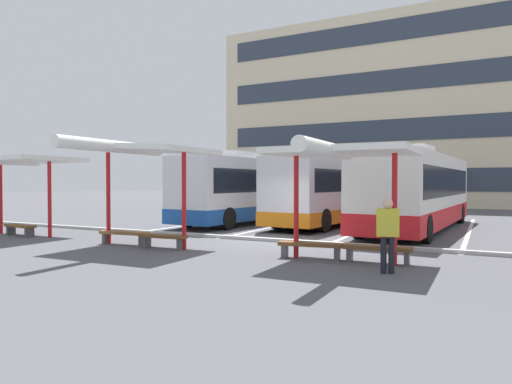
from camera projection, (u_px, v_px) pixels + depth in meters
The scene contains 19 objects.
ground_plane at pixel (270, 241), 16.21m from camera, with size 160.00×160.00×0.00m, color #515156.
terminal_building at pixel (410, 118), 44.85m from camera, with size 33.46×14.64×19.72m.
coach_bus_0 at pixel (251, 190), 23.92m from camera, with size 3.28×11.01×3.64m.
coach_bus_1 at pixel (338, 191), 23.34m from camera, with size 3.64×12.07×3.59m.
coach_bus_2 at pixel (418, 192), 20.08m from camera, with size 3.51×12.43×3.62m.
lane_stripe_0 at pixel (220, 220), 25.04m from camera, with size 0.16×14.00×0.01m, color white.
lane_stripe_1 at pixel (289, 224), 23.15m from camera, with size 0.16×14.00×0.01m, color white.
lane_stripe_2 at pixel (371, 227), 21.27m from camera, with size 0.16×14.00×0.01m, color white.
lane_stripe_3 at pixel (469, 232), 19.38m from camera, with size 0.16×14.00×0.01m, color white.
waiting_shelter_0 at pixel (17, 162), 17.68m from camera, with size 3.95×4.86×3.14m.
bench_0 at pixel (20, 227), 17.80m from camera, with size 1.70×0.62×0.45m.
waiting_shelter_1 at pixel (138, 150), 14.63m from camera, with size 4.20×4.98×3.42m.
bench_1 at pixel (124, 235), 15.36m from camera, with size 1.84×0.58×0.45m.
bench_2 at pixel (163, 238), 14.39m from camera, with size 1.61×0.56×0.45m.
waiting_shelter_2 at pixel (340, 154), 11.83m from camera, with size 3.68×4.73×3.08m.
bench_3 at pixel (310, 247), 12.50m from camera, with size 1.81×0.63×0.45m.
bench_4 at pixel (378, 250), 11.82m from camera, with size 1.78×0.53×0.45m.
platform_kerb at pixel (270, 240), 16.18m from camera, with size 44.00×0.24×0.12m, color #ADADA8.
waiting_passenger_0 at pixel (388, 230), 10.46m from camera, with size 0.54×0.34×1.74m.
Camera 1 is at (6.89, -14.63, 2.11)m, focal length 31.81 mm.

